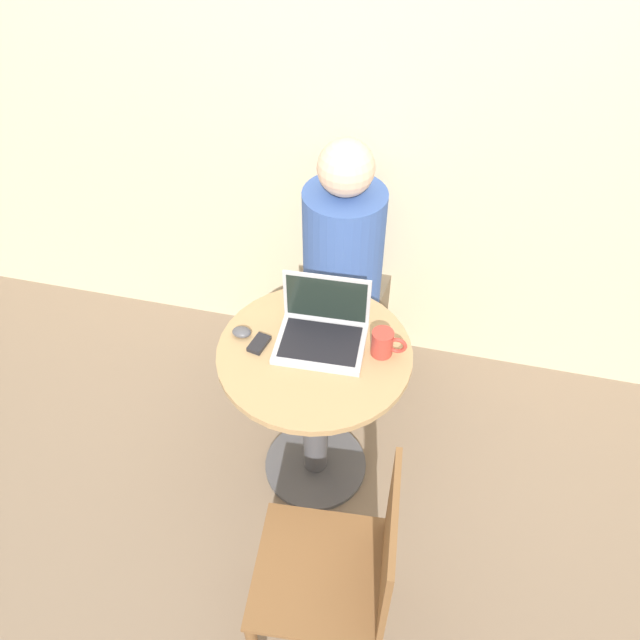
{
  "coord_description": "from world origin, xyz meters",
  "views": [
    {
      "loc": [
        0.35,
        -1.4,
        2.3
      ],
      "look_at": [
        0.01,
        0.05,
        0.82
      ],
      "focal_mm": 35.0,
      "sensor_mm": 36.0,
      "label": 1
    }
  ],
  "objects_px": {
    "laptop": "(322,329)",
    "person_seated": "(346,281)",
    "cell_phone": "(259,344)",
    "chair_empty": "(343,572)"
  },
  "relations": [
    {
      "from": "cell_phone",
      "to": "chair_empty",
      "type": "distance_m",
      "value": 0.78
    },
    {
      "from": "cell_phone",
      "to": "person_seated",
      "type": "relative_size",
      "value": 0.08
    },
    {
      "from": "laptop",
      "to": "cell_phone",
      "type": "xyz_separation_m",
      "value": [
        -0.21,
        -0.08,
        -0.04
      ]
    },
    {
      "from": "person_seated",
      "to": "chair_empty",
      "type": "bearing_deg",
      "value": -78.73
    },
    {
      "from": "laptop",
      "to": "chair_empty",
      "type": "bearing_deg",
      "value": -71.79
    },
    {
      "from": "cell_phone",
      "to": "chair_empty",
      "type": "height_order",
      "value": "chair_empty"
    },
    {
      "from": "laptop",
      "to": "person_seated",
      "type": "distance_m",
      "value": 0.62
    },
    {
      "from": "laptop",
      "to": "cell_phone",
      "type": "height_order",
      "value": "laptop"
    },
    {
      "from": "cell_phone",
      "to": "person_seated",
      "type": "distance_m",
      "value": 0.7
    },
    {
      "from": "chair_empty",
      "to": "person_seated",
      "type": "distance_m",
      "value": 1.26
    }
  ]
}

